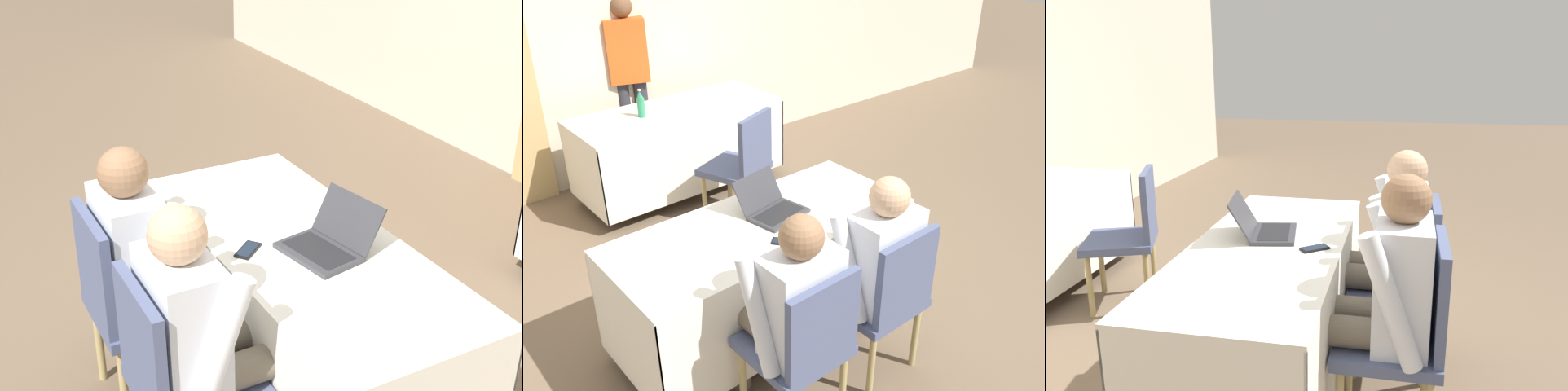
# 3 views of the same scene
# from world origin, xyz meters

# --- Properties ---
(ground_plane) EXTENTS (24.00, 24.00, 0.00)m
(ground_plane) POSITION_xyz_m (0.00, 0.00, 0.00)
(ground_plane) COLOR brown
(conference_table_near) EXTENTS (1.72, 0.72, 0.75)m
(conference_table_near) POSITION_xyz_m (0.00, 0.00, 0.56)
(conference_table_near) COLOR white
(conference_table_near) RESTS_ON ground_plane
(laptop) EXTENTS (0.36, 0.37, 0.20)m
(laptop) POSITION_xyz_m (0.11, 0.04, 0.79)
(laptop) COLOR #333338
(laptop) RESTS_ON conference_table_near
(cell_phone) EXTENTS (0.13, 0.14, 0.01)m
(cell_phone) POSITION_xyz_m (-0.03, -0.23, 0.75)
(cell_phone) COLOR black
(cell_phone) RESTS_ON conference_table_near
(paper_beside_laptop) EXTENTS (0.22, 0.30, 0.00)m
(paper_beside_laptop) POSITION_xyz_m (-0.47, -0.03, 0.75)
(paper_beside_laptop) COLOR white
(paper_beside_laptop) RESTS_ON conference_table_near
(chair_near_left) EXTENTS (0.44, 0.44, 0.92)m
(chair_near_left) POSITION_xyz_m (-0.28, -0.67, 0.51)
(chair_near_left) COLOR tan
(chair_near_left) RESTS_ON ground_plane
(chair_near_right) EXTENTS (0.44, 0.44, 0.92)m
(chair_near_right) POSITION_xyz_m (0.28, -0.67, 0.51)
(chair_near_right) COLOR tan
(chair_near_right) RESTS_ON ground_plane
(person_checkered_shirt) EXTENTS (0.50, 0.52, 1.18)m
(person_checkered_shirt) POSITION_xyz_m (-0.28, -0.56, 0.67)
(person_checkered_shirt) COLOR #665B4C
(person_checkered_shirt) RESTS_ON ground_plane
(person_white_shirt) EXTENTS (0.50, 0.52, 1.18)m
(person_white_shirt) POSITION_xyz_m (0.28, -0.56, 0.67)
(person_white_shirt) COLOR #665B4C
(person_white_shirt) RESTS_ON ground_plane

